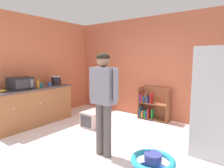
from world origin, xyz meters
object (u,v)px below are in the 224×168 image
object	(u,v)px
refrigerator	(219,102)
orange_cup	(38,85)
microwave	(20,83)
blue_cup	(50,84)
bookshelf	(152,106)
amber_bottle	(38,84)
banana_bunch	(3,91)
kitchen_counter	(33,106)
standing_person	(103,95)
baby_walker	(153,165)
teal_cup	(41,85)
crock_pot	(56,80)
pet_carrier	(94,119)

from	to	relation	value
refrigerator	orange_cup	size ratio (longest dim) A/B	18.74
microwave	blue_cup	world-z (taller)	microwave
bookshelf	refrigerator	bearing A→B (deg)	-33.75
amber_bottle	blue_cup	distance (m)	0.42
refrigerator	banana_bunch	size ratio (longest dim) A/B	11.24
bookshelf	kitchen_counter	bearing A→B (deg)	-136.10
standing_person	microwave	world-z (taller)	standing_person
baby_walker	teal_cup	bearing A→B (deg)	172.30
bookshelf	crock_pot	size ratio (longest dim) A/B	3.24
bookshelf	orange_cup	distance (m)	2.98
crock_pot	blue_cup	size ratio (longest dim) A/B	2.76
crock_pot	teal_cup	xyz separation A→B (m)	(0.05, -0.49, -0.07)
microwave	teal_cup	size ratio (longest dim) A/B	5.05
baby_walker	microwave	world-z (taller)	microwave
standing_person	teal_cup	xyz separation A→B (m)	(-2.28, 0.38, -0.06)
orange_cup	teal_cup	size ratio (longest dim) A/B	1.00
baby_walker	banana_bunch	world-z (taller)	banana_bunch
standing_person	crock_pot	xyz separation A→B (m)	(-2.34, 0.87, 0.01)
bookshelf	banana_bunch	xyz separation A→B (m)	(-2.10, -2.78, 0.56)
refrigerator	pet_carrier	xyz separation A→B (m)	(-2.55, -0.20, -0.71)
banana_bunch	bookshelf	bearing A→B (deg)	52.89
bookshelf	microwave	size ratio (longest dim) A/B	1.77
standing_person	microwave	size ratio (longest dim) A/B	3.50
refrigerator	microwave	world-z (taller)	refrigerator
refrigerator	blue_cup	bearing A→B (deg)	-171.97
refrigerator	pet_carrier	distance (m)	2.65
microwave	refrigerator	bearing A→B (deg)	18.37
bookshelf	orange_cup	xyz separation A→B (m)	(-2.24, -1.87, 0.58)
baby_walker	pet_carrier	xyz separation A→B (m)	(-1.96, 0.99, 0.02)
kitchen_counter	baby_walker	xyz separation A→B (m)	(3.24, -0.22, -0.29)
crock_pot	blue_cup	xyz separation A→B (m)	(0.07, -0.26, -0.07)
kitchen_counter	standing_person	size ratio (longest dim) A/B	1.14
refrigerator	bookshelf	xyz separation A→B (m)	(-1.66, 1.11, -0.53)
kitchen_counter	pet_carrier	bearing A→B (deg)	31.00
baby_walker	orange_cup	xyz separation A→B (m)	(-3.32, 0.44, 0.79)
kitchen_counter	teal_cup	bearing A→B (deg)	74.00
blue_cup	pet_carrier	bearing A→B (deg)	15.21
bookshelf	teal_cup	distance (m)	2.88
kitchen_counter	crock_pot	bearing A→B (deg)	89.54
baby_walker	standing_person	bearing A→B (deg)	176.55
standing_person	pet_carrier	xyz separation A→B (m)	(-1.06, 0.94, -0.83)
pet_carrier	amber_bottle	bearing A→B (deg)	-146.15
kitchen_counter	microwave	world-z (taller)	microwave
kitchen_counter	crock_pot	distance (m)	0.90
teal_cup	blue_cup	size ratio (longest dim) A/B	1.00
kitchen_counter	microwave	distance (m)	0.66
orange_cup	teal_cup	distance (m)	0.14
kitchen_counter	standing_person	world-z (taller)	standing_person
amber_bottle	orange_cup	distance (m)	0.33
pet_carrier	blue_cup	xyz separation A→B (m)	(-1.21, -0.33, 0.77)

